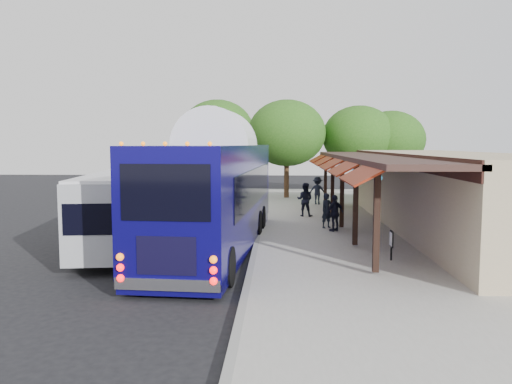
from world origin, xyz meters
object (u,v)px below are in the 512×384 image
(city_bus, at_px, (130,204))
(ped_c, at_px, (335,213))
(ped_b, at_px, (305,200))
(ped_d, at_px, (318,191))
(ped_a, at_px, (327,211))
(sign_board, at_px, (391,240))
(coach_bus, at_px, (216,190))

(city_bus, bearing_deg, ped_c, 7.71)
(ped_c, bearing_deg, ped_b, -112.88)
(ped_c, relative_size, ped_d, 0.92)
(ped_a, xyz_separation_m, ped_c, (0.27, -0.88, 0.01))
(city_bus, distance_m, ped_c, 8.77)
(ped_c, bearing_deg, sign_board, 66.46)
(city_bus, relative_size, ped_b, 6.16)
(city_bus, bearing_deg, coach_bus, -22.13)
(ped_a, bearing_deg, ped_d, 54.33)
(ped_a, relative_size, ped_c, 0.99)
(coach_bus, bearing_deg, ped_d, 73.60)
(ped_d, relative_size, sign_board, 1.78)
(ped_a, height_order, ped_c, ped_c)
(ped_a, relative_size, ped_b, 0.90)
(ped_d, bearing_deg, ped_a, 103.00)
(coach_bus, distance_m, ped_a, 6.28)
(city_bus, height_order, ped_b, city_bus)
(coach_bus, bearing_deg, sign_board, -16.60)
(coach_bus, bearing_deg, city_bus, 168.94)
(city_bus, bearing_deg, ped_b, 35.53)
(sign_board, bearing_deg, ped_d, 96.15)
(ped_c, xyz_separation_m, ped_d, (-0.00, 9.89, 0.07))
(coach_bus, xyz_separation_m, ped_b, (3.76, 7.76, -1.23))
(coach_bus, bearing_deg, ped_b, 68.05)
(coach_bus, distance_m, ped_b, 8.71)
(ped_a, relative_size, ped_d, 0.91)
(ped_c, bearing_deg, coach_bus, -2.82)
(sign_board, bearing_deg, coach_bus, 161.00)
(city_bus, relative_size, ped_a, 6.86)
(city_bus, relative_size, ped_c, 6.79)
(coach_bus, relative_size, ped_d, 7.62)
(ped_b, relative_size, ped_c, 1.10)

